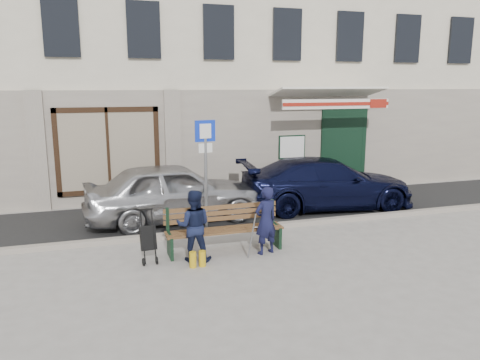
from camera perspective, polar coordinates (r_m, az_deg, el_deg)
name	(u,v)px	position (r m, az deg, el deg)	size (l,w,h in m)	color
ground	(282,251)	(9.72, 5.12, -8.62)	(80.00, 80.00, 0.00)	#9E9991
asphalt_lane	(238,212)	(12.50, -0.27, -3.95)	(60.00, 3.20, 0.01)	#282828
curb	(258,227)	(11.03, 2.16, -5.79)	(60.00, 0.18, 0.12)	#9E9384
building	(194,38)	(17.32, -5.67, 16.88)	(20.00, 8.27, 10.00)	beige
car_silver	(174,192)	(11.70, -8.05, -1.42)	(1.75, 4.36, 1.49)	#B5B5BA
car_navy	(326,183)	(13.04, 10.47, -0.38)	(1.95, 4.79, 1.39)	black
parking_sign	(206,159)	(10.53, -4.22, 2.62)	(0.48, 0.11, 2.58)	gray
bench	(222,230)	(9.54, -2.15, -6.07)	(2.40, 1.17, 0.98)	brown
man	(266,220)	(9.36, 3.17, -4.94)	(0.50, 0.33, 1.38)	#131535
woman	(194,226)	(9.03, -5.67, -5.55)	(0.68, 0.53, 1.39)	#131A36
stroller	(148,239)	(9.17, -11.13, -7.08)	(0.32, 0.43, 1.01)	black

